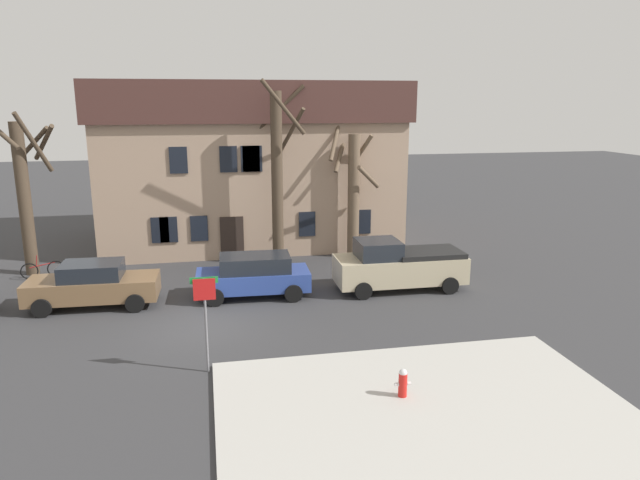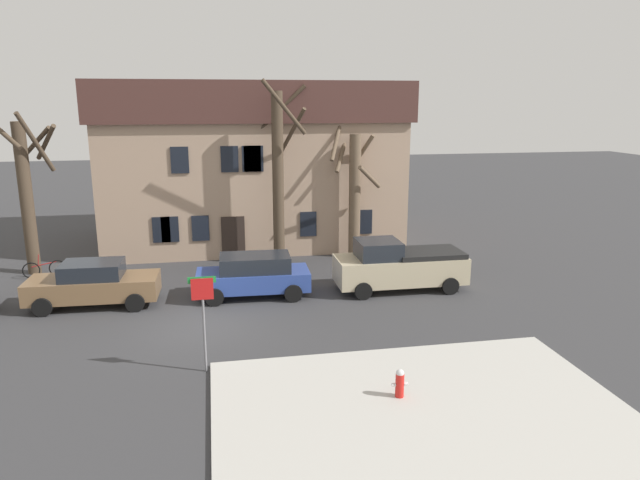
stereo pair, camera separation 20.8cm
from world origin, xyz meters
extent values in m
plane|color=#38383A|center=(0.00, 0.00, 0.00)|extent=(120.00, 120.00, 0.00)
cube|color=#B7B5AD|center=(5.44, -7.65, 0.06)|extent=(10.13, 8.96, 0.12)
cube|color=tan|center=(2.80, 12.77, 3.20)|extent=(14.83, 8.73, 6.40)
cube|color=#4C2D28|center=(2.80, 12.77, 7.37)|extent=(15.33, 9.23, 1.94)
cube|color=#2D231E|center=(1.53, 8.36, 1.05)|extent=(1.10, 0.12, 2.10)
cube|color=black|center=(-1.75, 8.37, 1.60)|extent=(0.80, 0.08, 1.20)
cube|color=black|center=(-1.36, 8.37, 1.60)|extent=(0.80, 0.08, 1.20)
cube|color=black|center=(0.03, 8.37, 1.60)|extent=(0.80, 0.08, 1.20)
cube|color=black|center=(5.16, 8.37, 1.60)|extent=(0.80, 0.08, 1.20)
cube|color=black|center=(7.95, 8.37, 1.60)|extent=(0.80, 0.08, 1.20)
cube|color=black|center=(-0.75, 8.37, 4.80)|extent=(0.80, 0.08, 1.20)
cube|color=black|center=(1.50, 8.37, 4.80)|extent=(0.80, 0.08, 1.20)
cube|color=black|center=(2.47, 8.37, 4.80)|extent=(0.80, 0.08, 1.20)
cube|color=black|center=(2.54, 8.37, 4.80)|extent=(0.80, 0.08, 1.20)
cube|color=black|center=(2.64, 8.37, 4.80)|extent=(0.80, 0.08, 1.20)
cylinder|color=#4C3D2D|center=(-7.22, 7.73, 3.29)|extent=(0.55, 0.55, 6.59)
cylinder|color=#4C3D2D|center=(-7.63, 6.99, 6.19)|extent=(1.67, 1.04, 1.42)
cylinder|color=#4C3D2D|center=(-6.34, 8.33, 5.67)|extent=(1.42, 1.96, 1.64)
cylinder|color=#4C3D2D|center=(-6.49, 7.32, 5.73)|extent=(1.06, 1.70, 2.57)
cylinder|color=#4C3D2D|center=(-6.69, 8.39, 5.74)|extent=(1.52, 1.27, 1.32)
cylinder|color=#4C3D2D|center=(3.59, 7.16, 3.92)|extent=(0.52, 0.52, 7.85)
cylinder|color=#4C3D2D|center=(3.86, 8.28, 7.02)|extent=(2.39, 0.76, 2.27)
cylinder|color=#4C3D2D|center=(3.79, 6.24, 7.15)|extent=(2.01, 0.61, 2.35)
cylinder|color=#4C3D2D|center=(4.34, 7.59, 6.12)|extent=(1.07, 1.71, 2.06)
cylinder|color=brown|center=(7.32, 7.82, 2.96)|extent=(0.56, 0.56, 5.92)
cylinder|color=brown|center=(6.56, 8.25, 5.87)|extent=(1.11, 1.75, 2.40)
cylinder|color=brown|center=(7.74, 8.24, 5.00)|extent=(1.11, 1.09, 1.80)
cylinder|color=brown|center=(6.75, 8.18, 4.99)|extent=(0.97, 1.36, 1.72)
cylinder|color=brown|center=(7.86, 7.20, 3.97)|extent=(1.44, 1.30, 1.22)
cube|color=brown|center=(-3.82, 2.83, 0.71)|extent=(4.71, 1.92, 0.77)
cube|color=#1E232B|center=(-3.82, 2.83, 1.38)|extent=(2.19, 1.62, 0.58)
cylinder|color=black|center=(-5.43, 2.00, 0.34)|extent=(0.69, 0.24, 0.68)
cylinder|color=black|center=(-5.37, 3.76, 0.34)|extent=(0.69, 0.24, 0.68)
cylinder|color=black|center=(-2.27, 1.89, 0.34)|extent=(0.69, 0.24, 0.68)
cylinder|color=black|center=(-2.21, 3.65, 0.34)|extent=(0.69, 0.24, 0.68)
cube|color=#2D4799|center=(2.05, 2.78, 0.68)|extent=(4.37, 1.89, 0.72)
cube|color=#1E232B|center=(2.14, 2.78, 1.35)|extent=(2.73, 1.62, 0.62)
cylinder|color=black|center=(0.55, 1.96, 0.34)|extent=(0.69, 0.24, 0.68)
cylinder|color=black|center=(0.61, 3.70, 0.34)|extent=(0.69, 0.24, 0.68)
cylinder|color=black|center=(3.49, 1.86, 0.34)|extent=(0.69, 0.24, 0.68)
cylinder|color=black|center=(3.55, 3.60, 0.34)|extent=(0.69, 0.24, 0.68)
cube|color=#C6B793|center=(7.92, 2.58, 0.84)|extent=(5.19, 1.95, 1.05)
cube|color=#1E232B|center=(6.99, 2.58, 1.72)|extent=(1.67, 1.70, 0.70)
cube|color=black|center=(9.06, 2.57, 1.47)|extent=(2.71, 1.86, 0.20)
cylinder|color=black|center=(6.15, 1.63, 0.34)|extent=(0.68, 0.23, 0.68)
cylinder|color=black|center=(6.17, 3.55, 0.34)|extent=(0.68, 0.23, 0.68)
cylinder|color=black|center=(9.67, 1.61, 0.34)|extent=(0.68, 0.23, 0.68)
cylinder|color=black|center=(9.69, 3.52, 0.34)|extent=(0.68, 0.23, 0.68)
cylinder|color=red|center=(5.08, -6.03, 0.43)|extent=(0.22, 0.22, 0.62)
sphere|color=silver|center=(5.08, -6.03, 0.76)|extent=(0.21, 0.21, 0.21)
cylinder|color=silver|center=(4.92, -6.03, 0.46)|extent=(0.10, 0.09, 0.09)
cylinder|color=silver|center=(5.24, -6.03, 0.46)|extent=(0.10, 0.09, 0.09)
cylinder|color=slate|center=(0.25, -3.44, 1.37)|extent=(0.07, 0.07, 2.74)
cube|color=red|center=(0.25, -3.46, 2.44)|extent=(0.60, 0.03, 0.60)
cube|color=#1E8C38|center=(0.25, -3.42, 2.69)|extent=(0.76, 0.02, 0.18)
torus|color=black|center=(-6.10, 7.09, 0.36)|extent=(0.71, 0.19, 0.71)
torus|color=black|center=(-7.12, 6.89, 0.36)|extent=(0.71, 0.19, 0.71)
cylinder|color=maroon|center=(-6.61, 6.99, 0.58)|extent=(0.98, 0.24, 0.19)
cylinder|color=maroon|center=(-6.81, 6.95, 0.81)|extent=(0.10, 0.05, 0.45)
camera|label=1|loc=(0.41, -18.79, 7.43)|focal=32.63mm
camera|label=2|loc=(0.62, -18.83, 7.43)|focal=32.63mm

